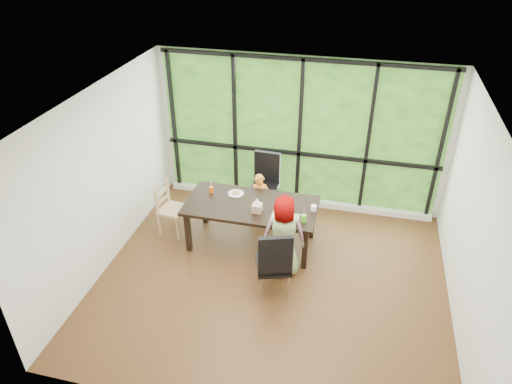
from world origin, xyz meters
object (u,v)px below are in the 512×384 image
at_px(chair_interior_leather, 273,260).
at_px(plate_near, 281,217).
at_px(chair_end_beech, 173,209).
at_px(plate_far, 236,194).
at_px(child_older, 282,236).
at_px(white_mug, 314,208).
at_px(dining_table, 251,224).
at_px(child_toddler, 260,199).
at_px(chair_window_leather, 264,185).
at_px(orange_cup, 211,190).
at_px(green_cup, 304,218).
at_px(tissue_box, 257,208).

relative_size(chair_interior_leather, plate_near, 4.09).
distance_m(chair_end_beech, plate_far, 1.09).
bearing_deg(child_older, white_mug, -131.95).
xyz_separation_m(dining_table, chair_end_beech, (-1.33, -0.00, 0.08)).
height_order(chair_interior_leather, child_older, child_older).
xyz_separation_m(chair_end_beech, child_older, (1.93, -0.56, 0.20)).
bearing_deg(child_toddler, chair_interior_leather, -88.14).
bearing_deg(chair_window_leather, chair_interior_leather, -70.70).
bearing_deg(orange_cup, chair_window_leather, 48.68).
height_order(child_older, green_cup, child_older).
distance_m(dining_table, tissue_box, 0.49).
relative_size(chair_interior_leather, plate_far, 4.27).
distance_m(plate_near, white_mug, 0.53).
bearing_deg(chair_interior_leather, child_older, -114.55).
bearing_deg(plate_near, dining_table, 155.31).
bearing_deg(green_cup, dining_table, 162.54).
xyz_separation_m(dining_table, chair_interior_leather, (0.56, -0.99, 0.17)).
height_order(plate_near, green_cup, green_cup).
distance_m(chair_interior_leather, chair_end_beech, 2.13).
bearing_deg(dining_table, chair_end_beech, -179.87).
relative_size(chair_window_leather, plate_far, 4.27).
bearing_deg(tissue_box, dining_table, 128.12).
distance_m(chair_interior_leather, tissue_box, 0.96).
distance_m(chair_end_beech, plate_near, 1.89).
bearing_deg(child_toddler, white_mug, -46.99).
xyz_separation_m(orange_cup, tissue_box, (0.85, -0.36, 0.01)).
relative_size(dining_table, white_mug, 23.10).
height_order(chair_window_leather, plate_far, chair_window_leather).
relative_size(plate_near, orange_cup, 2.58).
xyz_separation_m(chair_interior_leather, white_mug, (0.40, 1.05, 0.25)).
height_order(child_toddler, green_cup, child_toddler).
xyz_separation_m(chair_interior_leather, chair_end_beech, (-1.89, 0.99, -0.09)).
distance_m(chair_window_leather, orange_cup, 1.09).
relative_size(dining_table, green_cup, 17.19).
xyz_separation_m(chair_interior_leather, plate_far, (-0.87, 1.23, 0.22)).
distance_m(plate_far, white_mug, 1.29).
relative_size(child_toddler, orange_cup, 9.16).
bearing_deg(plate_far, white_mug, -8.15).
bearing_deg(plate_near, chair_window_leather, 113.69).
xyz_separation_m(chair_end_beech, plate_near, (1.85, -0.24, 0.31)).
relative_size(dining_table, plate_near, 7.74).
relative_size(plate_near, tissue_box, 1.79).
distance_m(child_older, plate_far, 1.23).
distance_m(child_toddler, tissue_box, 0.86).
xyz_separation_m(plate_far, orange_cup, (-0.40, -0.05, 0.04)).
bearing_deg(dining_table, green_cup, -17.46).
distance_m(chair_end_beech, child_toddler, 1.46).
distance_m(chair_window_leather, plate_near, 1.36).
distance_m(chair_end_beech, orange_cup, 0.74).
distance_m(chair_end_beech, child_older, 2.02).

